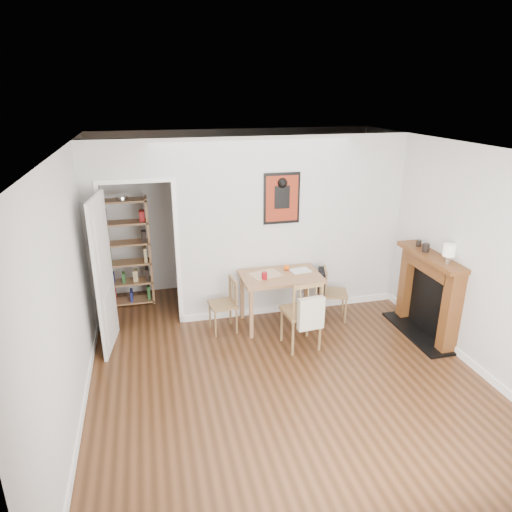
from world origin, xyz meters
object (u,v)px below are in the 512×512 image
object	(u,v)px
fireplace	(429,292)
red_glass	(264,276)
chair_left	(223,305)
ceramic_jar_b	(419,243)
chair_right	(333,293)
orange_fruit	(287,267)
bookshelf	(127,253)
ceramic_jar_a	(426,248)
notebook	(300,271)
chair_front	(301,312)
mantel_lamp	(449,251)
dining_table	(281,281)

from	to	relation	value
fireplace	red_glass	world-z (taller)	fireplace
chair_left	ceramic_jar_b	xyz separation A→B (m)	(2.66, -0.39, 0.82)
chair_right	orange_fruit	size ratio (longest dim) A/B	9.65
chair_right	bookshelf	size ratio (longest dim) A/B	0.46
red_glass	ceramic_jar_a	size ratio (longest dim) A/B	0.88
notebook	ceramic_jar_a	size ratio (longest dim) A/B	2.45
chair_front	fireplace	world-z (taller)	fireplace
mantel_lamp	chair_left	bearing A→B (deg)	158.76
dining_table	ceramic_jar_b	size ratio (longest dim) A/B	12.52
orange_fruit	notebook	bearing A→B (deg)	-24.63
mantel_lamp	ceramic_jar_a	size ratio (longest dim) A/B	2.09
orange_fruit	bookshelf	bearing A→B (deg)	154.38
chair_front	orange_fruit	xyz separation A→B (m)	(0.05, 0.81, 0.30)
dining_table	mantel_lamp	size ratio (longest dim) A/B	4.70
orange_fruit	notebook	distance (m)	0.20
bookshelf	ceramic_jar_b	xyz separation A→B (m)	(3.91, -1.61, 0.37)
chair_right	notebook	bearing A→B (deg)	169.62
dining_table	bookshelf	size ratio (longest dim) A/B	0.66
mantel_lamp	ceramic_jar_a	bearing A→B (deg)	95.52
chair_front	notebook	world-z (taller)	chair_front
orange_fruit	ceramic_jar_b	bearing A→B (deg)	-18.04
chair_front	mantel_lamp	world-z (taller)	mantel_lamp
ceramic_jar_a	chair_right	bearing A→B (deg)	148.51
ceramic_jar_b	chair_front	bearing A→B (deg)	-171.73
orange_fruit	ceramic_jar_a	size ratio (longest dim) A/B	0.72
fireplace	ceramic_jar_a	xyz separation A→B (m)	(-0.07, 0.10, 0.60)
chair_right	ceramic_jar_b	distance (m)	1.37
chair_left	orange_fruit	bearing A→B (deg)	9.53
chair_right	chair_front	size ratio (longest dim) A/B	0.80
ceramic_jar_a	ceramic_jar_b	world-z (taller)	ceramic_jar_a
chair_right	ceramic_jar_b	size ratio (longest dim) A/B	8.80
chair_front	ceramic_jar_b	bearing A→B (deg)	8.27
fireplace	orange_fruit	distance (m)	1.95
dining_table	notebook	xyz separation A→B (m)	(0.31, 0.08, 0.10)
dining_table	fireplace	size ratio (longest dim) A/B	0.88
chair_right	orange_fruit	distance (m)	0.79
bookshelf	red_glass	xyz separation A→B (m)	(1.82, -1.30, -0.03)
chair_right	chair_front	world-z (taller)	chair_front
chair_right	mantel_lamp	xyz separation A→B (m)	(1.04, -1.02, 0.90)
notebook	fireplace	bearing A→B (deg)	-27.41
orange_fruit	ceramic_jar_b	xyz separation A→B (m)	(1.70, -0.55, 0.41)
chair_front	bookshelf	xyz separation A→B (m)	(-2.16, 1.87, 0.34)
notebook	ceramic_jar_b	size ratio (longest dim) A/B	3.12
chair_left	chair_right	bearing A→B (deg)	-0.34
ceramic_jar_a	fireplace	bearing A→B (deg)	-57.74
bookshelf	ceramic_jar_a	world-z (taller)	bookshelf
bookshelf	mantel_lamp	distance (m)	4.54
dining_table	chair_left	world-z (taller)	chair_left
fireplace	red_glass	xyz separation A→B (m)	(-2.12, 0.64, 0.19)
dining_table	chair_front	distance (m)	0.68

